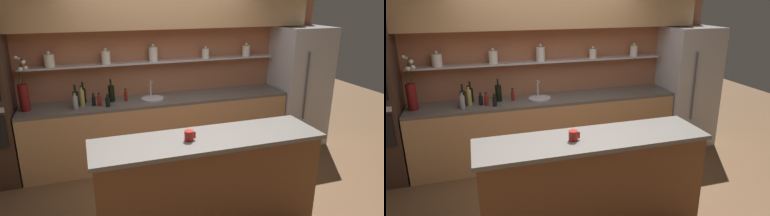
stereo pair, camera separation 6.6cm
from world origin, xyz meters
TOP-DOWN VIEW (x-y plane):
  - ground_plane at (0.00, 0.00)m, footprint 12.00×12.00m
  - back_wall_unit at (-0.00, 1.53)m, footprint 5.20×0.44m
  - back_counter_unit at (-0.06, 1.24)m, footprint 3.73×0.62m
  - island_counter at (0.00, -0.51)m, footprint 2.23×0.61m
  - refrigerator at (2.21, 1.20)m, footprint 0.77×0.73m
  - flower_vase at (-1.80, 1.24)m, footprint 0.15×0.15m
  - sink_fixture at (-0.17, 1.25)m, footprint 0.32×0.32m
  - bottle_sauce_0 at (-0.90, 1.16)m, footprint 0.05×0.05m
  - bottle_wine_1 at (-0.73, 1.31)m, footprint 0.09×0.09m
  - bottle_sauce_2 at (-0.80, 1.09)m, footprint 0.06×0.06m
  - bottle_spirit_3 at (-1.20, 1.10)m, footprint 0.07×0.07m
  - bottle_sauce_4 at (-0.54, 1.27)m, footprint 0.05×0.05m
  - bottle_sauce_5 at (-0.97, 1.20)m, footprint 0.05×0.05m
  - bottle_wine_6 at (-1.09, 1.39)m, footprint 0.07×0.07m
  - bottle_wine_7 at (-1.19, 1.20)m, footprint 0.07×0.07m
  - bottle_spirit_8 at (-1.12, 1.23)m, footprint 0.07×0.07m
  - coffee_mug at (-0.20, -0.53)m, footprint 0.11×0.09m

SIDE VIEW (x-z plane):
  - ground_plane at x=0.00m, z-range 0.00..0.00m
  - back_counter_unit at x=-0.06m, z-range 0.00..0.92m
  - island_counter at x=0.00m, z-range 0.00..1.02m
  - refrigerator at x=2.21m, z-range 0.00..1.87m
  - sink_fixture at x=-0.17m, z-range 0.82..1.07m
  - bottle_sauce_2 at x=-0.80m, z-range 0.90..1.07m
  - bottle_sauce_5 at x=-0.97m, z-range 0.91..1.07m
  - bottle_sauce_0 at x=-0.90m, z-range 0.91..1.08m
  - bottle_sauce_4 at x=-0.54m, z-range 0.91..1.08m
  - bottle_spirit_3 at x=-1.20m, z-range 0.90..1.13m
  - bottle_wine_6 at x=-1.09m, z-range 0.88..1.17m
  - bottle_wine_7 at x=-1.19m, z-range 0.88..1.18m
  - bottle_spirit_8 at x=-1.12m, z-range 0.90..1.17m
  - bottle_wine_1 at x=-0.73m, z-range 0.88..1.20m
  - coffee_mug at x=-0.20m, z-range 1.02..1.12m
  - flower_vase at x=-1.80m, z-range 0.80..1.50m
  - back_wall_unit at x=0.00m, z-range 0.25..2.85m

